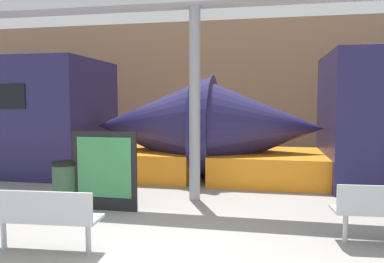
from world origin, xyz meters
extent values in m
cube|color=#937051|center=(0.00, 10.34, 2.50)|extent=(56.00, 0.20, 5.00)
cone|color=#231E4C|center=(1.08, 5.57, 1.32)|extent=(3.19, 2.63, 2.63)
cube|color=orange|center=(1.39, 5.57, 0.35)|extent=(2.87, 2.46, 0.70)
cone|color=#231E4C|center=(-1.63, 5.57, 1.32)|extent=(3.19, 2.63, 2.63)
cube|color=orange|center=(-1.93, 5.57, 0.35)|extent=(2.87, 2.46, 0.70)
cube|color=#ADB2B7|center=(-1.55, 0.40, 0.46)|extent=(1.50, 0.54, 0.04)
cube|color=#ADB2B7|center=(-1.54, 0.20, 0.67)|extent=(1.47, 0.14, 0.38)
cylinder|color=#ADB2B7|center=(-2.14, 0.36, 0.22)|extent=(0.07, 0.07, 0.44)
cylinder|color=#ADB2B7|center=(-0.96, 0.44, 0.22)|extent=(0.07, 0.07, 0.44)
cylinder|color=#ADB2B7|center=(2.39, 1.53, 0.22)|extent=(0.07, 0.07, 0.44)
cylinder|color=#2D5138|center=(-2.37, 2.37, 0.40)|extent=(0.47, 0.47, 0.80)
cylinder|color=black|center=(-2.37, 2.37, 0.83)|extent=(0.49, 0.49, 0.06)
cube|color=black|center=(-1.57, 2.33, 0.72)|extent=(1.21, 0.06, 1.44)
cube|color=#38844C|center=(-1.57, 2.30, 0.79)|extent=(1.03, 0.01, 1.09)
cylinder|color=gray|center=(-0.11, 3.33, 1.91)|extent=(0.22, 0.22, 3.82)
camera|label=1|loc=(1.26, -3.92, 1.98)|focal=35.00mm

